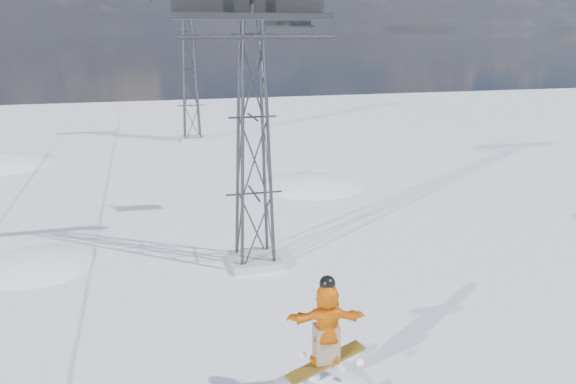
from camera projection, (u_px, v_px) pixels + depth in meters
name	position (u px, v px, depth m)	size (l,w,h in m)	color
snow_terrain	(127.00, 333.00, 34.56)	(39.00, 37.00, 22.00)	white
lift_tower_near	(253.00, 118.00, 19.39)	(5.20, 1.80, 11.43)	#999999
lift_tower_far	(189.00, 70.00, 42.63)	(5.20, 1.80, 11.43)	#999999
lift_chair_mid	(287.00, 20.00, 22.49)	(2.10, 0.60, 2.61)	black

